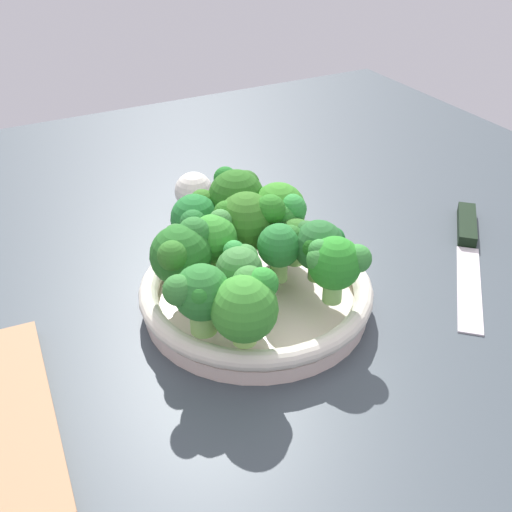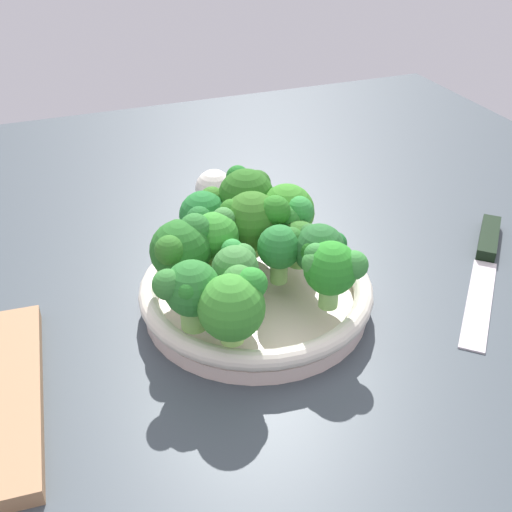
% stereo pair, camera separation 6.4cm
% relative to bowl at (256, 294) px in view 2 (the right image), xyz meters
% --- Properties ---
extents(ground_plane, '(1.30, 1.30, 0.03)m').
position_rel_bowl_xyz_m(ground_plane, '(0.02, 0.01, -0.03)').
color(ground_plane, '#3B454B').
extents(bowl, '(0.25, 0.25, 0.04)m').
position_rel_bowl_xyz_m(bowl, '(0.00, 0.00, 0.00)').
color(bowl, '#F1D8C9').
rests_on(bowl, ground_plane).
extents(broccoli_floret_0, '(0.05, 0.06, 0.07)m').
position_rel_bowl_xyz_m(broccoli_floret_0, '(-0.03, -0.06, 0.06)').
color(broccoli_floret_0, '#7BB054').
rests_on(broccoli_floret_0, bowl).
extents(broccoli_floret_1, '(0.05, 0.05, 0.07)m').
position_rel_bowl_xyz_m(broccoli_floret_1, '(0.03, 0.03, 0.06)').
color(broccoli_floret_1, '#83C457').
rests_on(broccoli_floret_1, bowl).
extents(broccoli_floret_2, '(0.05, 0.05, 0.06)m').
position_rel_bowl_xyz_m(broccoli_floret_2, '(-0.02, 0.03, 0.05)').
color(broccoli_floret_2, '#89B554').
rests_on(broccoli_floret_2, bowl).
extents(broccoli_floret_3, '(0.07, 0.06, 0.07)m').
position_rel_bowl_xyz_m(broccoli_floret_3, '(0.05, -0.06, 0.06)').
color(broccoli_floret_3, '#93D26D').
rests_on(broccoli_floret_3, bowl).
extents(broccoli_floret_4, '(0.05, 0.06, 0.07)m').
position_rel_bowl_xyz_m(broccoli_floret_4, '(-0.07, -0.05, 0.06)').
color(broccoli_floret_4, '#8CC669').
rests_on(broccoli_floret_4, bowl).
extents(broccoli_floret_5, '(0.07, 0.07, 0.08)m').
position_rel_bowl_xyz_m(broccoli_floret_5, '(0.05, -0.01, 0.06)').
color(broccoli_floret_5, '#A0D769').
rests_on(broccoli_floret_5, bowl).
extents(broccoli_floret_6, '(0.04, 0.04, 0.05)m').
position_rel_bowl_xyz_m(broccoli_floret_6, '(0.01, -0.05, 0.05)').
color(broccoli_floret_6, '#88CB66').
rests_on(broccoli_floret_6, bowl).
extents(broccoli_floret_7, '(0.05, 0.06, 0.07)m').
position_rel_bowl_xyz_m(broccoli_floret_7, '(-0.05, 0.08, 0.06)').
color(broccoli_floret_7, '#7FB556').
rests_on(broccoli_floret_7, bowl).
extents(broccoli_floret_8, '(0.06, 0.06, 0.06)m').
position_rel_bowl_xyz_m(broccoli_floret_8, '(0.09, 0.03, 0.05)').
color(broccoli_floret_8, '#93D061').
rests_on(broccoli_floret_8, bowl).
extents(broccoli_floret_9, '(0.05, 0.05, 0.06)m').
position_rel_bowl_xyz_m(broccoli_floret_9, '(-0.01, -0.02, 0.06)').
color(broccoli_floret_9, '#80B45F').
rests_on(broccoli_floret_9, bowl).
extents(broccoli_floret_10, '(0.07, 0.07, 0.07)m').
position_rel_bowl_xyz_m(broccoli_floret_10, '(0.02, 0.07, 0.06)').
color(broccoli_floret_10, '#9DCD74').
rests_on(broccoli_floret_10, bowl).
extents(broccoli_floret_11, '(0.07, 0.06, 0.08)m').
position_rel_bowl_xyz_m(broccoli_floret_11, '(0.09, -0.02, 0.07)').
color(broccoli_floret_11, '#85C26A').
rests_on(broccoli_floret_11, bowl).
extents(broccoli_floret_12, '(0.06, 0.07, 0.07)m').
position_rel_bowl_xyz_m(broccoli_floret_12, '(-0.08, 0.05, 0.06)').
color(broccoli_floret_12, '#9ED764').
rests_on(broccoli_floret_12, bowl).
extents(knife, '(0.21, 0.20, 0.01)m').
position_rel_bowl_xyz_m(knife, '(-0.02, -0.29, -0.01)').
color(knife, silver).
rests_on(knife, ground_plane).
extents(garlic_bulb, '(0.05, 0.05, 0.05)m').
position_rel_bowl_xyz_m(garlic_bulb, '(0.24, -0.03, 0.01)').
color(garlic_bulb, silver).
rests_on(garlic_bulb, ground_plane).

